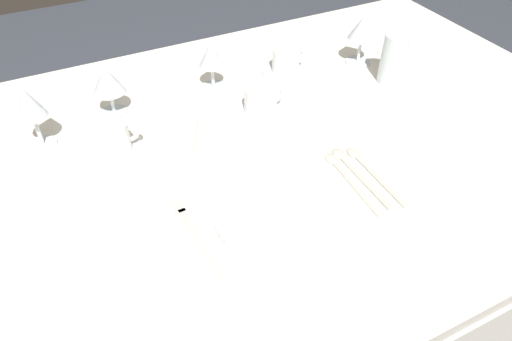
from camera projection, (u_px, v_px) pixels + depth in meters
ground_plane at (249, 324)px, 1.57m from camera, size 6.00×6.00×0.00m
dining_table at (247, 174)px, 1.14m from camera, size 1.80×1.11×0.74m
dinner_plate at (284, 212)px, 0.92m from camera, size 0.27×0.27×0.02m
fork_outer at (195, 233)px, 0.89m from camera, size 0.03×0.22×0.00m
spoon_soup at (346, 175)px, 1.01m from camera, size 0.03×0.21×0.01m
spoon_dessert at (354, 169)px, 1.02m from camera, size 0.03×0.21×0.01m
spoon_tea at (369, 168)px, 1.02m from camera, size 0.03×0.21×0.01m
saucer_left at (285, 72)px, 1.33m from camera, size 0.13×0.13×0.01m
coffee_cup_left at (286, 60)px, 1.30m from camera, size 0.10×0.07×0.06m
saucer_right at (261, 113)px, 1.18m from camera, size 0.14×0.14×0.01m
coffee_cup_right at (261, 100)px, 1.15m from camera, size 0.10×0.08×0.06m
saucer_far at (115, 153)px, 1.06m from camera, size 0.13×0.13×0.01m
coffee_cup_far at (112, 138)px, 1.03m from camera, size 0.10×0.08×0.07m
wine_glass_centre at (211, 57)px, 1.22m from camera, size 0.07×0.07×0.13m
wine_glass_left at (29, 106)px, 1.02m from camera, size 0.07×0.07×0.15m
wine_glass_right at (107, 82)px, 1.13m from camera, size 0.08×0.08×0.13m
wine_glass_far at (363, 30)px, 1.31m from camera, size 0.08×0.08×0.14m
drink_tumbler at (393, 62)px, 1.26m from camera, size 0.07×0.07×0.13m
napkin_folded at (206, 123)px, 1.00m from camera, size 0.07×0.07×0.17m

